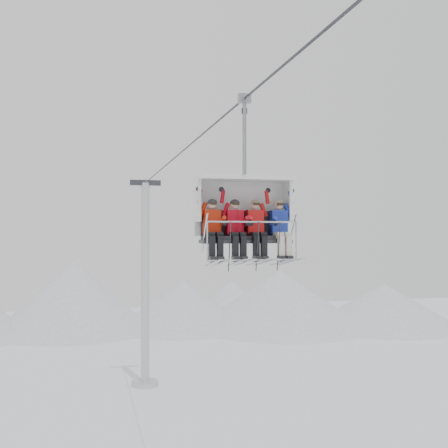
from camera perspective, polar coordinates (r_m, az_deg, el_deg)
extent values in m
cone|color=silver|center=(59.42, -14.96, -7.10)|extent=(16.00, 16.00, 7.00)
cone|color=silver|center=(59.32, -4.19, -8.11)|extent=(14.00, 14.00, 5.00)
cone|color=silver|center=(59.80, 5.71, -7.57)|extent=(18.00, 18.00, 6.00)
cone|color=silver|center=(62.61, 15.96, -7.92)|extent=(16.00, 16.00, 4.50)
cone|color=silver|center=(63.49, 0.76, -7.85)|extent=(12.00, 12.00, 4.50)
cylinder|color=silver|center=(37.37, -8.01, -6.04)|extent=(0.56, 0.56, 13.30)
cylinder|color=silver|center=(38.52, -8.03, -15.72)|extent=(1.80, 1.80, 0.30)
cube|color=#323237|center=(37.35, -7.99, 4.17)|extent=(2.00, 0.35, 0.35)
cylinder|color=#323237|center=(15.80, 0.00, 10.93)|extent=(0.06, 50.00, 0.06)
cube|color=black|center=(13.36, 2.21, -1.41)|extent=(2.07, 0.55, 0.10)
cube|color=black|center=(13.61, 1.91, 0.08)|extent=(2.07, 0.10, 0.60)
cube|color=#323237|center=(13.36, 2.21, -1.79)|extent=(2.17, 0.60, 0.08)
cube|color=silver|center=(13.83, 1.66, 1.63)|extent=(2.31, 0.10, 1.38)
cube|color=silver|center=(13.49, 2.11, 4.62)|extent=(2.31, 0.90, 0.10)
cylinder|color=#B8B8BD|center=(12.83, 2.88, 0.22)|extent=(2.11, 0.04, 0.04)
cylinder|color=#B8B8BD|center=(12.78, 2.97, -3.68)|extent=(2.11, 0.04, 0.04)
cylinder|color=gray|center=(13.63, 2.09, 8.66)|extent=(0.10, 0.10, 1.93)
cube|color=gray|center=(13.83, 2.09, 12.62)|extent=(0.30, 0.18, 0.22)
cube|color=#A61D09|center=(13.20, -1.24, 0.19)|extent=(0.40, 0.26, 0.58)
sphere|color=tan|center=(13.17, -1.20, 2.00)|extent=(0.22, 0.22, 0.22)
cube|color=black|center=(12.75, -1.23, -2.27)|extent=(0.13, 0.15, 0.47)
cube|color=black|center=(12.79, -0.41, -2.27)|extent=(0.13, 0.15, 0.47)
cube|color=#B0B3BA|center=(12.67, -1.14, -3.98)|extent=(0.09, 1.69, 0.26)
cube|color=#B0B3BA|center=(12.71, -0.30, -3.97)|extent=(0.09, 1.69, 0.26)
cube|color=#A70716|center=(13.33, 1.06, 0.18)|extent=(0.40, 0.26, 0.58)
sphere|color=tan|center=(13.30, 1.11, 1.97)|extent=(0.22, 0.22, 0.22)
cube|color=black|center=(12.88, 1.16, -2.26)|extent=(0.13, 0.15, 0.47)
cube|color=black|center=(12.93, 1.96, -2.25)|extent=(0.13, 0.15, 0.47)
cube|color=#B0B3BA|center=(12.80, 1.27, -3.95)|extent=(0.09, 1.69, 0.26)
cube|color=#B0B3BA|center=(12.85, 2.09, -3.94)|extent=(0.09, 1.69, 0.26)
cube|color=#B31112|center=(13.46, 3.13, 0.17)|extent=(0.40, 0.26, 0.58)
sphere|color=tan|center=(13.44, 3.17, 1.94)|extent=(0.22, 0.22, 0.22)
cube|color=black|center=(13.01, 3.29, -2.24)|extent=(0.13, 0.15, 0.47)
cube|color=black|center=(13.07, 4.08, -2.23)|extent=(0.13, 0.15, 0.47)
cube|color=#B0B3BA|center=(12.93, 3.42, -3.91)|extent=(0.09, 1.69, 0.26)
cube|color=#B0B3BA|center=(12.99, 4.21, -3.90)|extent=(0.09, 1.69, 0.26)
cube|color=navy|center=(13.65, 5.55, 0.16)|extent=(0.40, 0.26, 0.58)
sphere|color=tan|center=(13.62, 5.60, 1.91)|extent=(0.22, 0.22, 0.22)
cube|color=beige|center=(13.20, 5.79, -2.22)|extent=(0.13, 0.15, 0.47)
cube|color=beige|center=(13.27, 6.56, -2.21)|extent=(0.13, 0.15, 0.47)
cube|color=#B0B3BA|center=(13.12, 5.94, -3.87)|extent=(0.09, 1.69, 0.26)
cube|color=#B0B3BA|center=(13.19, 6.71, -3.85)|extent=(0.09, 1.69, 0.26)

